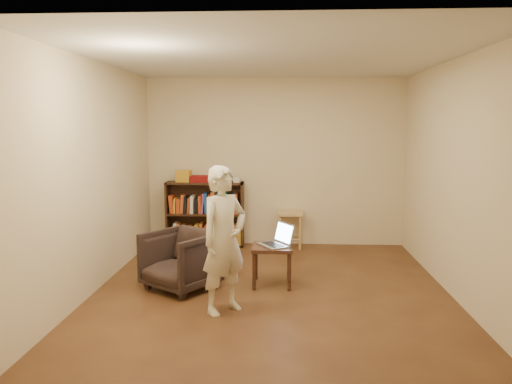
# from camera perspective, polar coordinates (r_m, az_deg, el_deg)

# --- Properties ---
(floor) EXTENTS (4.50, 4.50, 0.00)m
(floor) POSITION_cam_1_polar(r_m,az_deg,el_deg) (5.84, 1.75, -11.11)
(floor) COLOR #452516
(floor) RESTS_ON ground
(ceiling) EXTENTS (4.50, 4.50, 0.00)m
(ceiling) POSITION_cam_1_polar(r_m,az_deg,el_deg) (5.57, 1.87, 15.10)
(ceiling) COLOR silver
(ceiling) RESTS_ON wall_back
(wall_back) EXTENTS (4.00, 0.00, 4.00)m
(wall_back) POSITION_cam_1_polar(r_m,az_deg,el_deg) (7.80, 2.19, 3.43)
(wall_back) COLOR beige
(wall_back) RESTS_ON floor
(wall_left) EXTENTS (0.00, 4.50, 4.50)m
(wall_left) POSITION_cam_1_polar(r_m,az_deg,el_deg) (5.95, -17.85, 1.71)
(wall_left) COLOR beige
(wall_left) RESTS_ON floor
(wall_right) EXTENTS (0.00, 4.50, 4.50)m
(wall_right) POSITION_cam_1_polar(r_m,az_deg,el_deg) (5.86, 21.76, 1.45)
(wall_right) COLOR beige
(wall_right) RESTS_ON floor
(bookshelf) EXTENTS (1.20, 0.30, 1.00)m
(bookshelf) POSITION_cam_1_polar(r_m,az_deg,el_deg) (7.85, -5.82, -2.92)
(bookshelf) COLOR black
(bookshelf) RESTS_ON floor
(box_yellow) EXTENTS (0.23, 0.18, 0.18)m
(box_yellow) POSITION_cam_1_polar(r_m,az_deg,el_deg) (7.81, -8.27, 1.81)
(box_yellow) COLOR gold
(box_yellow) RESTS_ON bookshelf
(red_cloth) EXTENTS (0.29, 0.21, 0.10)m
(red_cloth) POSITION_cam_1_polar(r_m,az_deg,el_deg) (7.77, -6.34, 1.51)
(red_cloth) COLOR maroon
(red_cloth) RESTS_ON bookshelf
(box_green) EXTENTS (0.15, 0.15, 0.14)m
(box_green) POSITION_cam_1_polar(r_m,az_deg,el_deg) (7.71, -3.48, 1.66)
(box_green) COLOR #1B6834
(box_green) RESTS_ON bookshelf
(box_white) EXTENTS (0.10, 0.10, 0.08)m
(box_white) POSITION_cam_1_polar(r_m,az_deg,el_deg) (7.69, -2.24, 1.41)
(box_white) COLOR silver
(box_white) RESTS_ON bookshelf
(stool) EXTENTS (0.38, 0.38, 0.55)m
(stool) POSITION_cam_1_polar(r_m,az_deg,el_deg) (7.69, 3.92, -3.06)
(stool) COLOR tan
(stool) RESTS_ON floor
(armchair) EXTENTS (1.02, 1.02, 0.68)m
(armchair) POSITION_cam_1_polar(r_m,az_deg,el_deg) (5.85, -8.52, -7.69)
(armchair) COLOR #2F231F
(armchair) RESTS_ON floor
(side_table) EXTENTS (0.46, 0.46, 0.47)m
(side_table) POSITION_cam_1_polar(r_m,az_deg,el_deg) (5.90, 1.86, -6.90)
(side_table) COLOR black
(side_table) RESTS_ON floor
(laptop) EXTENTS (0.46, 0.47, 0.26)m
(laptop) POSITION_cam_1_polar(r_m,az_deg,el_deg) (5.88, 2.44, -5.55)
(laptop) COLOR #B0AFB4
(laptop) RESTS_ON side_table
(person) EXTENTS (0.63, 0.64, 1.49)m
(person) POSITION_cam_1_polar(r_m,az_deg,el_deg) (5.01, -3.68, -5.48)
(person) COLOR beige
(person) RESTS_ON floor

